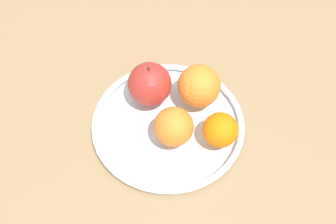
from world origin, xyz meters
TOP-DOWN VIEW (x-y plane):
  - ground_plane at (0.00, 0.00)cm, footprint 155.73×155.73cm
  - fruit_bowl at (0.00, 0.00)cm, footprint 28.09×28.09cm
  - apple at (1.73, -6.12)cm, footprint 8.08×8.08cm
  - orange_center at (-6.78, -3.35)cm, footprint 7.92×7.92cm
  - orange_back_right at (-0.48, 3.53)cm, footprint 6.97×6.97cm
  - orange_front_right at (-7.60, 6.08)cm, footprint 6.16×6.16cm

SIDE VIEW (x-z plane):
  - ground_plane at x=0.00cm, z-range -4.00..0.00cm
  - fruit_bowl at x=0.00cm, z-range 0.02..1.82cm
  - orange_front_right at x=-7.60cm, z-range 1.80..7.96cm
  - orange_back_right at x=-0.48cm, z-range 1.80..8.77cm
  - orange_center at x=-6.78cm, z-range 1.80..9.72cm
  - apple at x=1.73cm, z-range 1.40..10.28cm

